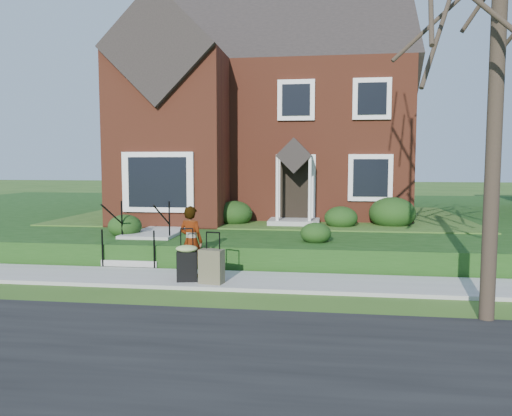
% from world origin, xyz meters
% --- Properties ---
extents(ground, '(120.00, 120.00, 0.00)m').
position_xyz_m(ground, '(0.00, 0.00, 0.00)').
color(ground, '#2D5119').
rests_on(ground, ground).
extents(street, '(60.00, 6.00, 0.01)m').
position_xyz_m(street, '(0.00, -5.00, 0.01)').
color(street, black).
rests_on(street, ground).
extents(sidewalk, '(60.00, 1.60, 0.08)m').
position_xyz_m(sidewalk, '(0.00, 0.00, 0.04)').
color(sidewalk, '#9E9B93').
rests_on(sidewalk, ground).
extents(terrace, '(44.00, 20.00, 0.60)m').
position_xyz_m(terrace, '(4.00, 10.90, 0.30)').
color(terrace, '#153C10').
rests_on(terrace, ground).
extents(walkway, '(1.20, 6.00, 0.06)m').
position_xyz_m(walkway, '(-2.50, 5.00, 0.63)').
color(walkway, '#9E9B93').
rests_on(walkway, terrace).
extents(main_house, '(10.40, 10.20, 9.40)m').
position_xyz_m(main_house, '(-0.21, 9.61, 5.26)').
color(main_house, brown).
rests_on(main_house, terrace).
extents(front_steps, '(1.40, 2.02, 1.50)m').
position_xyz_m(front_steps, '(-2.50, 1.84, 0.47)').
color(front_steps, '#9E9B93').
rests_on(front_steps, ground).
extents(foundation_shrubs, '(9.82, 4.67, 1.01)m').
position_xyz_m(foundation_shrubs, '(0.37, 5.02, 1.04)').
color(foundation_shrubs, '#153610').
rests_on(foundation_shrubs, terrace).
extents(woman, '(0.65, 0.53, 1.56)m').
position_xyz_m(woman, '(-0.74, 0.12, 0.86)').
color(woman, '#999999').
rests_on(woman, sidewalk).
extents(suitcase_black, '(0.54, 0.47, 1.13)m').
position_xyz_m(suitcase_black, '(-0.71, -0.36, 0.52)').
color(suitcase_black, black).
rests_on(suitcase_black, sidewalk).
extents(suitcase_olive, '(0.54, 0.37, 1.07)m').
position_xyz_m(suitcase_olive, '(-0.15, -0.46, 0.44)').
color(suitcase_olive, brown).
rests_on(suitcase_olive, sidewalk).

